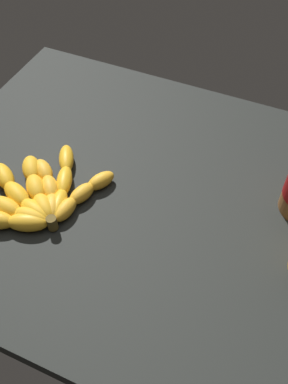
# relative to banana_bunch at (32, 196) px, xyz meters

# --- Properties ---
(ground_plane) EXTENTS (0.90, 0.75, 0.04)m
(ground_plane) POSITION_rel_banana_bunch_xyz_m (-0.17, -0.11, -0.04)
(ground_plane) COLOR black
(banana_bunch) EXTENTS (0.27, 0.27, 0.04)m
(banana_bunch) POSITION_rel_banana_bunch_xyz_m (0.00, 0.00, 0.00)
(banana_bunch) COLOR gold
(banana_bunch) RESTS_ON ground_plane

